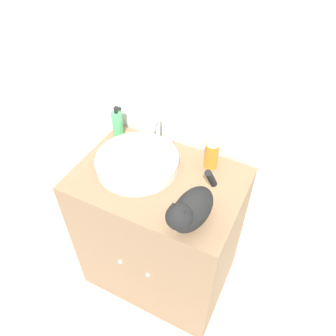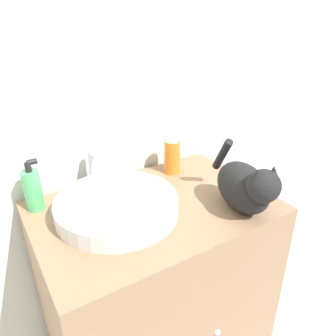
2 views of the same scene
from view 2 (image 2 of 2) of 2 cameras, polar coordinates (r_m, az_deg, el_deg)
The scene contains 7 objects.
wall_back at distance 1.22m, azimuth -10.30°, elevation 16.71°, with size 6.00×0.05×2.50m.
vanity_cabinet at distance 1.38m, azimuth -1.97°, elevation -21.53°, with size 0.79×0.55×0.85m.
sink_basin at distance 1.06m, azimuth -8.83°, elevation -6.58°, with size 0.39×0.39×0.06m.
faucet at distance 1.21m, azimuth -12.87°, elevation -0.68°, with size 0.17×0.08×0.15m.
cat at distance 1.07m, azimuth 13.42°, elevation -3.07°, with size 0.16×0.33×0.21m.
soap_bottle at distance 1.14m, azimuth -22.48°, elevation -3.44°, with size 0.06×0.06×0.18m.
spray_bottle at distance 1.29m, azimuth 0.74°, elevation 2.61°, with size 0.06×0.06×0.17m.
Camera 2 is at (-0.45, -0.54, 1.45)m, focal length 35.00 mm.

